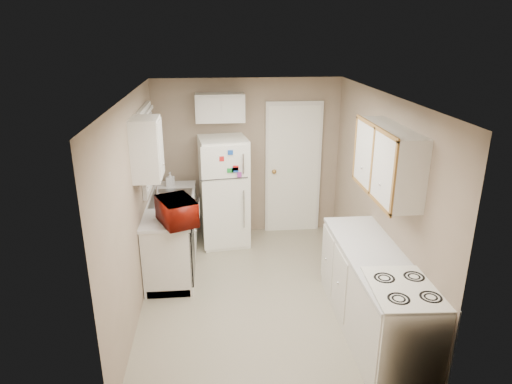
{
  "coord_description": "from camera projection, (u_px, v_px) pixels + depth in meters",
  "views": [
    {
      "loc": [
        -0.49,
        -4.81,
        3.06
      ],
      "look_at": [
        0.0,
        0.5,
        1.15
      ],
      "focal_mm": 32.0,
      "sensor_mm": 36.0,
      "label": 1
    }
  ],
  "objects": [
    {
      "name": "microwave",
      "position": [
        177.0,
        211.0,
        5.33
      ],
      "size": [
        0.62,
        0.49,
        0.36
      ],
      "primitive_type": "imported",
      "rotation": [
        0.0,
        0.0,
        1.99
      ],
      "color": "maroon",
      "rests_on": "left_counter"
    },
    {
      "name": "stove",
      "position": [
        401.0,
        331.0,
        4.15
      ],
      "size": [
        0.67,
        0.8,
        0.93
      ],
      "primitive_type": "cube",
      "rotation": [
        0.0,
        0.0,
        -0.06
      ],
      "color": "white",
      "rests_on": "floor"
    },
    {
      "name": "left_counter",
      "position": [
        173.0,
        233.0,
        6.18
      ],
      "size": [
        0.6,
        1.8,
        0.9
      ],
      "primitive_type": "cube",
      "color": "silver",
      "rests_on": "floor"
    },
    {
      "name": "wall_back",
      "position": [
        248.0,
        158.0,
        6.96
      ],
      "size": [
        2.8,
        2.8,
        0.0
      ],
      "primitive_type": "plane",
      "color": "gray",
      "rests_on": "floor"
    },
    {
      "name": "refrigerator",
      "position": [
        224.0,
        192.0,
        6.7
      ],
      "size": [
        0.74,
        0.72,
        1.61
      ],
      "primitive_type": "cube",
      "rotation": [
        0.0,
        0.0,
        0.13
      ],
      "color": "white",
      "rests_on": "floor"
    },
    {
      "name": "wall_right",
      "position": [
        380.0,
        199.0,
        5.3
      ],
      "size": [
        3.8,
        3.8,
        0.0
      ],
      "primitive_type": "plane",
      "color": "gray",
      "rests_on": "floor"
    },
    {
      "name": "window_blinds",
      "position": [
        148.0,
        148.0,
        5.91
      ],
      "size": [
        0.1,
        0.98,
        1.08
      ],
      "primitive_type": "cube",
      "color": "silver",
      "rests_on": "wall_left"
    },
    {
      "name": "right_counter",
      "position": [
        372.0,
        293.0,
        4.77
      ],
      "size": [
        0.6,
        2.0,
        0.9
      ],
      "primitive_type": "cube",
      "color": "silver",
      "rests_on": "floor"
    },
    {
      "name": "wall_left",
      "position": [
        135.0,
        207.0,
        5.05
      ],
      "size": [
        3.8,
        3.8,
        0.0
      ],
      "primitive_type": "plane",
      "color": "gray",
      "rests_on": "floor"
    },
    {
      "name": "wall_front",
      "position": [
        285.0,
        294.0,
        3.39
      ],
      "size": [
        2.8,
        2.8,
        0.0
      ],
      "primitive_type": "plane",
      "color": "gray",
      "rests_on": "floor"
    },
    {
      "name": "floor",
      "position": [
        260.0,
        294.0,
        5.58
      ],
      "size": [
        3.8,
        3.8,
        0.0
      ],
      "primitive_type": "plane",
      "color": "#B4AB92",
      "rests_on": "ground"
    },
    {
      "name": "soap_bottle",
      "position": [
        170.0,
        180.0,
        6.59
      ],
      "size": [
        0.12,
        0.12,
        0.22
      ],
      "primitive_type": "imported",
      "rotation": [
        0.0,
        0.0,
        -0.24
      ],
      "color": "silver",
      "rests_on": "left_counter"
    },
    {
      "name": "cabinet_over_fridge",
      "position": [
        220.0,
        108.0,
        6.51
      ],
      "size": [
        0.7,
        0.3,
        0.4
      ],
      "primitive_type": "cube",
      "color": "silver",
      "rests_on": "wall_back"
    },
    {
      "name": "ceiling",
      "position": [
        260.0,
        96.0,
        4.77
      ],
      "size": [
        3.8,
        3.8,
        0.0
      ],
      "primitive_type": "plane",
      "color": "white",
      "rests_on": "floor"
    },
    {
      "name": "upper_cabinet_right",
      "position": [
        388.0,
        161.0,
        4.61
      ],
      "size": [
        0.3,
        1.2,
        0.7
      ],
      "primitive_type": "cube",
      "color": "silver",
      "rests_on": "wall_right"
    },
    {
      "name": "upper_cabinet_left",
      "position": [
        147.0,
        149.0,
        5.07
      ],
      "size": [
        0.3,
        0.45,
        0.7
      ],
      "primitive_type": "cube",
      "color": "silver",
      "rests_on": "wall_left"
    },
    {
      "name": "interior_door",
      "position": [
        293.0,
        169.0,
        7.04
      ],
      "size": [
        0.86,
        0.06,
        2.08
      ],
      "primitive_type": "cube",
      "color": "white",
      "rests_on": "floor"
    },
    {
      "name": "dishwasher",
      "position": [
        192.0,
        250.0,
        5.63
      ],
      "size": [
        0.03,
        0.58,
        0.72
      ],
      "primitive_type": "cube",
      "color": "black",
      "rests_on": "floor"
    },
    {
      "name": "sink",
      "position": [
        172.0,
        201.0,
        6.18
      ],
      "size": [
        0.54,
        0.74,
        0.16
      ],
      "primitive_type": "cube",
      "color": "gray",
      "rests_on": "left_counter"
    }
  ]
}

